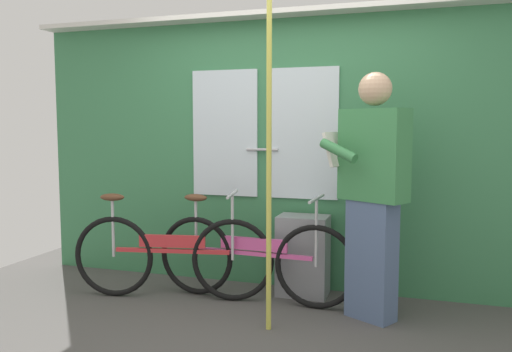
{
  "coord_description": "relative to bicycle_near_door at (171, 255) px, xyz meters",
  "views": [
    {
      "loc": [
        1.1,
        -2.99,
        1.39
      ],
      "look_at": [
        -0.04,
        0.59,
        1.03
      ],
      "focal_mm": 36.49,
      "sensor_mm": 36.0,
      "label": 1
    }
  ],
  "objects": [
    {
      "name": "bicycle_near_door",
      "position": [
        0.0,
        0.0,
        0.0
      ],
      "size": [
        1.63,
        0.49,
        0.87
      ],
      "rotation": [
        0.0,
        0.0,
        0.19
      ],
      "color": "black",
      "rests_on": "ground_plane"
    },
    {
      "name": "passenger_reading_newspaper",
      "position": [
        1.57,
        0.04,
        0.58
      ],
      "size": [
        0.64,
        0.59,
        1.77
      ],
      "rotation": [
        0.0,
        0.0,
        2.62
      ],
      "color": "slate",
      "rests_on": "ground_plane"
    },
    {
      "name": "handrail_pole",
      "position": [
        0.93,
        -0.38,
        0.79
      ],
      "size": [
        0.04,
        0.04,
        2.29
      ],
      "primitive_type": "cylinder",
      "color": "#C6C14C",
      "rests_on": "ground_plane"
    },
    {
      "name": "train_door_wall",
      "position": [
        0.79,
        0.62,
        0.86
      ],
      "size": [
        4.64,
        0.28,
        2.33
      ],
      "color": "#387A4C",
      "rests_on": "ground_plane"
    },
    {
      "name": "trash_bin_by_wall",
      "position": [
        1.0,
        0.41,
        -0.03
      ],
      "size": [
        0.41,
        0.28,
        0.66
      ],
      "primitive_type": "cube",
      "color": "gray",
      "rests_on": "ground_plane"
    },
    {
      "name": "ground_plane",
      "position": [
        0.8,
        -0.72,
        -0.38
      ],
      "size": [
        5.64,
        4.29,
        0.04
      ],
      "primitive_type": "cube",
      "color": "#474442"
    },
    {
      "name": "bicycle_leaning_behind",
      "position": [
        0.64,
        0.14,
        -0.0
      ],
      "size": [
        1.66,
        0.44,
        0.86
      ],
      "rotation": [
        0.0,
        0.0,
        -0.04
      ],
      "color": "black",
      "rests_on": "ground_plane"
    }
  ]
}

